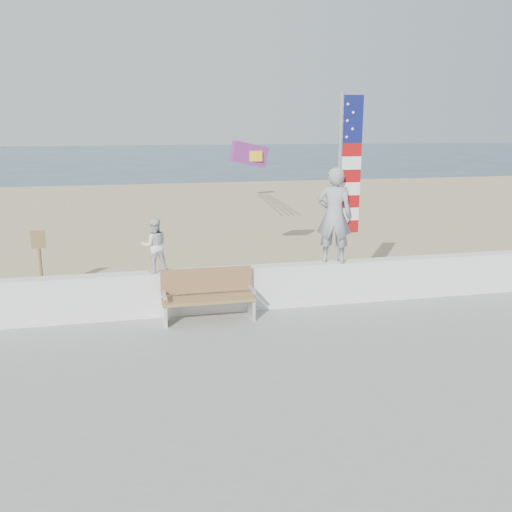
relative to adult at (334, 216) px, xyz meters
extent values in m
plane|color=#294153|center=(-1.92, -2.00, -2.08)|extent=(220.00, 220.00, 0.00)
cube|color=tan|center=(-1.92, 7.00, -2.04)|extent=(90.00, 40.00, 0.08)
cube|color=gray|center=(-1.92, -6.00, -1.95)|extent=(50.00, 12.40, 0.10)
cube|color=silver|center=(-1.92, 0.00, -1.45)|extent=(30.00, 0.35, 0.90)
imported|color=gray|center=(0.00, 0.00, 0.00)|extent=(0.86, 0.74, 2.00)
imported|color=silver|center=(-3.71, 0.00, -0.46)|extent=(0.56, 0.46, 1.08)
cube|color=olive|center=(-2.74, -0.55, -1.46)|extent=(1.80, 0.50, 0.06)
cube|color=olive|center=(-2.74, -0.28, -1.15)|extent=(1.80, 0.05, 0.50)
cube|color=white|center=(-3.59, -0.55, -1.70)|extent=(0.06, 0.50, 0.40)
cube|color=silver|center=(-3.59, -0.60, -1.30)|extent=(0.06, 0.45, 0.05)
cube|color=silver|center=(-1.89, -0.55, -1.70)|extent=(0.06, 0.50, 0.40)
cube|color=silver|center=(-1.89, -0.60, -1.30)|extent=(0.06, 0.45, 0.05)
cylinder|color=silver|center=(0.09, 0.00, 0.75)|extent=(0.08, 0.08, 3.50)
cube|color=#0F1451|center=(0.33, 0.00, 1.95)|extent=(0.44, 0.02, 0.95)
cube|color=#9E0A0C|center=(0.33, 0.00, -0.24)|extent=(0.44, 0.02, 0.26)
cube|color=white|center=(0.33, 0.00, 0.02)|extent=(0.44, 0.02, 0.26)
cube|color=#9E0A0C|center=(0.33, 0.00, 0.28)|extent=(0.44, 0.02, 0.26)
cube|color=white|center=(0.33, 0.00, 0.55)|extent=(0.44, 0.02, 0.26)
cube|color=#9E0A0C|center=(0.33, 0.00, 0.81)|extent=(0.44, 0.02, 0.26)
cube|color=white|center=(0.33, 0.00, 1.08)|extent=(0.44, 0.02, 0.26)
cube|color=#9E0A0C|center=(0.33, 0.00, 1.34)|extent=(0.44, 0.02, 0.26)
sphere|color=white|center=(0.21, -0.02, 1.60)|extent=(0.06, 0.06, 0.06)
sphere|color=white|center=(0.33, -0.02, 1.76)|extent=(0.06, 0.06, 0.06)
sphere|color=white|center=(0.21, -0.02, 1.92)|extent=(0.06, 0.06, 0.06)
sphere|color=white|center=(0.33, -0.02, 2.08)|extent=(0.06, 0.06, 0.06)
sphere|color=white|center=(0.21, -0.02, 2.24)|extent=(0.06, 0.06, 0.06)
cube|color=red|center=(-0.93, 4.17, 1.07)|extent=(1.12, 0.48, 0.75)
cube|color=yellow|center=(-0.78, 4.17, 1.02)|extent=(0.39, 0.29, 0.28)
cylinder|color=brown|center=(-6.29, 2.61, -1.40)|extent=(0.07, 0.07, 1.20)
cube|color=olive|center=(-6.29, 2.59, -0.75)|extent=(0.32, 0.03, 0.42)
camera|label=1|loc=(-4.04, -10.54, 1.81)|focal=38.00mm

